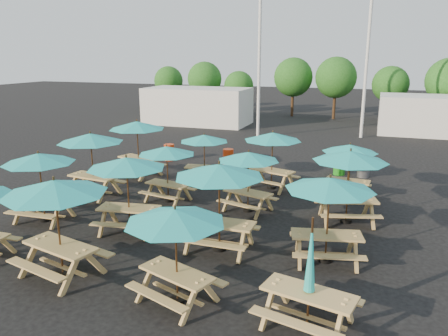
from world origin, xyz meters
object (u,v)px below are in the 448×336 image
(picnic_unit_11, at_px, (273,139))
(waste_bin_3, at_px, (363,168))
(picnic_unit_14, at_px, (350,160))
(picnic_unit_10, at_px, (249,159))
(picnic_unit_2, at_px, (91,141))
(picnic_unit_12, at_px, (309,283))
(picnic_unit_15, at_px, (350,151))
(picnic_unit_8, at_px, (175,221))
(picnic_unit_6, at_px, (167,153))
(picnic_unit_1, at_px, (39,162))
(waste_bin_0, at_px, (169,152))
(waste_bin_1, at_px, (228,157))
(picnic_unit_5, at_px, (127,166))
(picnic_unit_9, at_px, (219,175))
(picnic_unit_4, at_px, (55,192))
(picnic_unit_13, at_px, (330,188))
(picnic_unit_7, at_px, (204,140))
(waste_bin_2, at_px, (339,166))
(picnic_unit_3, at_px, (137,128))

(picnic_unit_11, distance_m, waste_bin_3, 4.90)
(picnic_unit_14, bearing_deg, picnic_unit_10, 164.49)
(picnic_unit_2, distance_m, picnic_unit_11, 7.04)
(picnic_unit_12, height_order, picnic_unit_15, picnic_unit_12)
(picnic_unit_8, relative_size, waste_bin_3, 3.30)
(picnic_unit_6, relative_size, picnic_unit_11, 0.84)
(picnic_unit_2, bearing_deg, picnic_unit_6, 13.90)
(picnic_unit_1, height_order, picnic_unit_10, picnic_unit_1)
(waste_bin_0, xyz_separation_m, waste_bin_1, (3.26, -0.09, 0.00))
(picnic_unit_5, distance_m, picnic_unit_9, 3.08)
(picnic_unit_5, distance_m, picnic_unit_11, 6.63)
(picnic_unit_4, xyz_separation_m, picnic_unit_13, (6.05, 2.96, -0.15))
(picnic_unit_6, bearing_deg, picnic_unit_7, 93.55)
(waste_bin_3, bearing_deg, picnic_unit_11, -138.92)
(picnic_unit_2, bearing_deg, picnic_unit_11, 34.50)
(picnic_unit_10, height_order, waste_bin_3, picnic_unit_10)
(picnic_unit_7, xyz_separation_m, waste_bin_1, (0.04, 3.04, -1.40))
(picnic_unit_2, relative_size, picnic_unit_14, 0.92)
(picnic_unit_15, relative_size, waste_bin_1, 2.70)
(picnic_unit_1, bearing_deg, picnic_unit_10, 24.07)
(picnic_unit_2, bearing_deg, picnic_unit_13, -9.37)
(picnic_unit_5, bearing_deg, waste_bin_2, 49.28)
(picnic_unit_1, distance_m, picnic_unit_5, 3.14)
(picnic_unit_2, bearing_deg, picnic_unit_4, -54.60)
(picnic_unit_5, relative_size, picnic_unit_7, 1.15)
(picnic_unit_3, distance_m, picnic_unit_6, 4.02)
(picnic_unit_3, height_order, picnic_unit_6, picnic_unit_3)
(picnic_unit_5, xyz_separation_m, picnic_unit_8, (3.10, -3.15, -0.15))
(picnic_unit_1, relative_size, picnic_unit_12, 1.02)
(picnic_unit_8, distance_m, picnic_unit_10, 6.10)
(picnic_unit_6, distance_m, picnic_unit_11, 4.36)
(picnic_unit_4, bearing_deg, picnic_unit_9, 53.79)
(picnic_unit_2, height_order, picnic_unit_7, picnic_unit_2)
(picnic_unit_7, height_order, waste_bin_2, picnic_unit_7)
(picnic_unit_8, xyz_separation_m, picnic_unit_11, (-0.02, 9.02, 0.12))
(picnic_unit_13, height_order, picnic_unit_15, picnic_unit_13)
(picnic_unit_15, bearing_deg, picnic_unit_8, -102.65)
(picnic_unit_7, bearing_deg, picnic_unit_8, -80.19)
(picnic_unit_11, xyz_separation_m, picnic_unit_12, (2.87, -8.97, -1.08))
(picnic_unit_7, distance_m, picnic_unit_9, 6.76)
(picnic_unit_6, bearing_deg, picnic_unit_3, 145.74)
(picnic_unit_3, bearing_deg, waste_bin_0, 109.02)
(picnic_unit_2, xyz_separation_m, waste_bin_0, (0.09, 6.31, -1.75))
(picnic_unit_9, relative_size, picnic_unit_10, 0.95)
(picnic_unit_3, bearing_deg, waste_bin_3, 36.41)
(waste_bin_2, bearing_deg, picnic_unit_14, -82.91)
(picnic_unit_2, distance_m, picnic_unit_9, 6.85)
(picnic_unit_15, bearing_deg, picnic_unit_12, -84.83)
(picnic_unit_3, xyz_separation_m, waste_bin_0, (-0.04, 3.14, -1.77))
(picnic_unit_15, bearing_deg, picnic_unit_3, -174.54)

